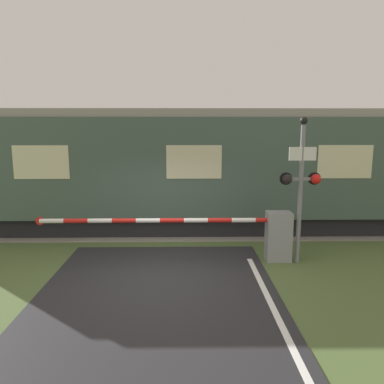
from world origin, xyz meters
TOP-DOWN VIEW (x-y plane):
  - ground_plane at (0.00, 0.00)m, footprint 80.00×80.00m
  - track_bed at (0.00, 4.10)m, footprint 36.00×3.20m
  - train at (0.79, 4.10)m, footprint 15.67×2.89m
  - crossing_barrier at (2.32, 0.97)m, footprint 6.24×0.44m
  - signal_post at (3.30, 0.84)m, footprint 0.98×0.26m

SIDE VIEW (x-z plane):
  - ground_plane at x=0.00m, z-range 0.00..0.00m
  - track_bed at x=0.00m, z-range -0.04..0.09m
  - crossing_barrier at x=2.32m, z-range 0.08..1.31m
  - train at x=0.79m, z-range 0.05..3.85m
  - signal_post at x=3.30m, z-range 0.25..3.77m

